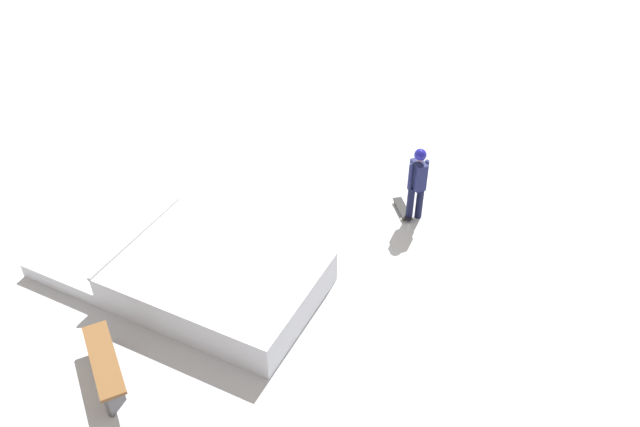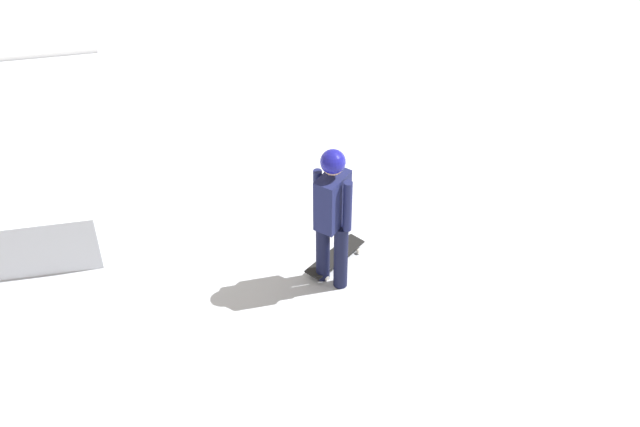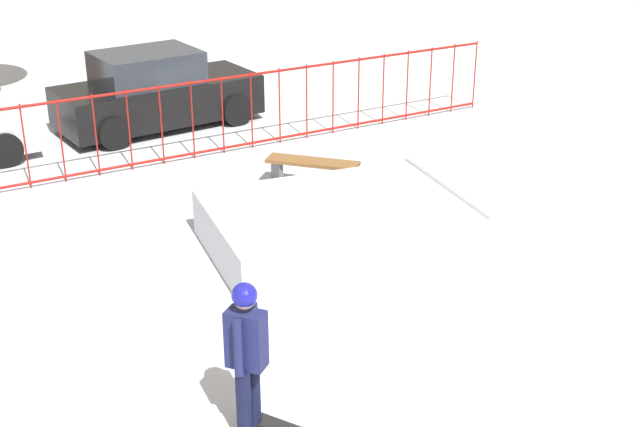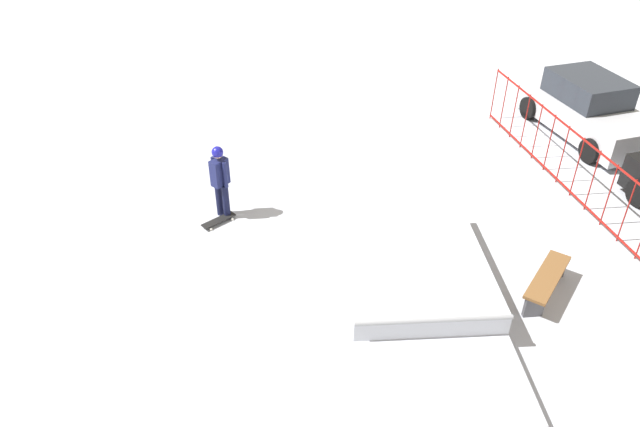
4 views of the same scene
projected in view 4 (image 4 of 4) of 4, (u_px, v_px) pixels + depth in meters
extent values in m
plane|color=#B2B7C1|center=(342.00, 274.00, 11.88)|extent=(60.00, 60.00, 0.00)
cube|color=silver|center=(411.00, 267.00, 11.52)|extent=(3.77, 2.85, 0.70)
cube|color=silver|center=(443.00, 387.00, 9.41)|extent=(1.98, 2.72, 0.30)
cylinder|color=gray|center=(434.00, 320.00, 9.84)|extent=(0.26, 2.60, 0.08)
cylinder|color=black|center=(226.00, 202.00, 13.26)|extent=(0.15, 0.15, 0.82)
cylinder|color=black|center=(219.00, 198.00, 13.37)|extent=(0.15, 0.15, 0.82)
cube|color=#191E4C|center=(220.00, 172.00, 12.91)|extent=(0.42, 0.43, 0.60)
cylinder|color=#191E4C|center=(225.00, 175.00, 12.82)|extent=(0.09, 0.09, 0.60)
cylinder|color=#191E4C|center=(214.00, 170.00, 13.00)|extent=(0.09, 0.09, 0.60)
sphere|color=tan|center=(218.00, 153.00, 12.66)|extent=(0.22, 0.22, 0.22)
sphere|color=navy|center=(217.00, 152.00, 12.64)|extent=(0.25, 0.25, 0.25)
cube|color=black|center=(219.00, 220.00, 13.26)|extent=(0.62, 0.77, 0.02)
cylinder|color=silver|center=(211.00, 229.00, 13.06)|extent=(0.06, 0.06, 0.06)
cylinder|color=silver|center=(205.00, 225.00, 13.20)|extent=(0.06, 0.06, 0.06)
cylinder|color=silver|center=(232.00, 219.00, 13.38)|extent=(0.06, 0.06, 0.06)
cylinder|color=silver|center=(226.00, 215.00, 13.52)|extent=(0.06, 0.06, 0.06)
cylinder|color=maroon|center=(627.00, 246.00, 12.47)|extent=(12.69, 1.09, 0.05)
cylinder|color=maroon|center=(494.00, 94.00, 17.23)|extent=(0.03, 0.03, 1.50)
cylinder|color=maroon|center=(504.00, 103.00, 16.74)|extent=(0.03, 0.03, 1.50)
cylinder|color=maroon|center=(514.00, 112.00, 16.26)|extent=(0.03, 0.03, 1.50)
cylinder|color=maroon|center=(525.00, 122.00, 15.77)|extent=(0.03, 0.03, 1.50)
cylinder|color=maroon|center=(537.00, 132.00, 15.28)|extent=(0.03, 0.03, 1.50)
cylinder|color=maroon|center=(549.00, 143.00, 14.79)|extent=(0.03, 0.03, 1.50)
cylinder|color=maroon|center=(563.00, 155.00, 14.30)|extent=(0.03, 0.03, 1.50)
cylinder|color=maroon|center=(577.00, 167.00, 13.81)|extent=(0.03, 0.03, 1.50)
cylinder|color=maroon|center=(592.00, 181.00, 13.32)|extent=(0.03, 0.03, 1.50)
cylinder|color=maroon|center=(609.00, 196.00, 12.83)|extent=(0.03, 0.03, 1.50)
cylinder|color=maroon|center=(626.00, 211.00, 12.34)|extent=(0.03, 0.03, 1.50)
cube|color=brown|center=(548.00, 277.00, 11.12)|extent=(1.46, 1.37, 0.06)
cube|color=#4C4C51|center=(556.00, 268.00, 11.70)|extent=(0.08, 0.36, 0.42)
cube|color=#4C4C51|center=(534.00, 307.00, 10.81)|extent=(0.08, 0.36, 0.42)
cube|color=#B7B7BC|center=(587.00, 116.00, 16.51)|extent=(4.33, 2.38, 0.80)
cube|color=#262B33|center=(588.00, 88.00, 16.26)|extent=(2.23, 1.82, 0.64)
cylinder|color=black|center=(590.00, 151.00, 15.37)|extent=(0.67, 0.33, 0.64)
cylinder|color=black|center=(579.00, 101.00, 17.92)|extent=(0.67, 0.33, 0.64)
cylinder|color=black|center=(529.00, 108.00, 17.49)|extent=(0.67, 0.33, 0.64)
cylinder|color=black|center=(640.00, 193.00, 13.72)|extent=(0.67, 0.32, 0.64)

